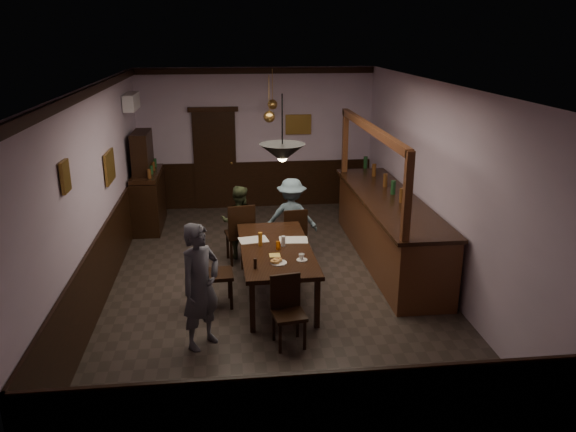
{
  "coord_description": "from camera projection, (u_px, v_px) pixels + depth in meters",
  "views": [
    {
      "loc": [
        -0.66,
        -7.94,
        3.7
      ],
      "look_at": [
        0.2,
        -0.27,
        1.15
      ],
      "focal_mm": 35.0,
      "sensor_mm": 36.0,
      "label": 1
    }
  ],
  "objects": [
    {
      "name": "bar_counter",
      "position": [
        388.0,
        227.0,
        9.38
      ],
      "size": [
        0.95,
        4.1,
        2.3
      ],
      "color": "#4B2114",
      "rests_on": "ground"
    },
    {
      "name": "pendant_brass_mid",
      "position": [
        269.0,
        117.0,
        9.63
      ],
      "size": [
        0.2,
        0.2,
        0.81
      ],
      "color": "#BF8C3F",
      "rests_on": "ground"
    },
    {
      "name": "pastry_ring_a",
      "position": [
        275.0,
        261.0,
        7.46
      ],
      "size": [
        0.13,
        0.13,
        0.04
      ],
      "primitive_type": "torus",
      "color": "#C68C47",
      "rests_on": "pastry_plate"
    },
    {
      "name": "chair_far_left",
      "position": [
        241.0,
        231.0,
        9.23
      ],
      "size": [
        0.51,
        0.51,
        1.03
      ],
      "rotation": [
        0.0,
        0.0,
        3.31
      ],
      "color": "black",
      "rests_on": "ground"
    },
    {
      "name": "room",
      "position": [
        272.0,
        188.0,
        8.25
      ],
      "size": [
        5.01,
        8.01,
        3.01
      ],
      "color": "#2D2621",
      "rests_on": "ground"
    },
    {
      "name": "saucer",
      "position": [
        302.0,
        260.0,
        7.58
      ],
      "size": [
        0.15,
        0.15,
        0.01
      ],
      "primitive_type": "cylinder",
      "color": "white",
      "rests_on": "dining_table"
    },
    {
      "name": "chair_side",
      "position": [
        211.0,
        269.0,
        7.79
      ],
      "size": [
        0.46,
        0.46,
        1.0
      ],
      "rotation": [
        0.0,
        0.0,
        1.64
      ],
      "color": "black",
      "rests_on": "ground"
    },
    {
      "name": "pastry_ring_b",
      "position": [
        277.0,
        260.0,
        7.51
      ],
      "size": [
        0.13,
        0.13,
        0.04
      ],
      "primitive_type": "torus",
      "color": "#C68C47",
      "rests_on": "pastry_plate"
    },
    {
      "name": "pendant_brass_far",
      "position": [
        273.0,
        105.0,
        11.22
      ],
      "size": [
        0.2,
        0.2,
        0.81
      ],
      "color": "#BF8C3F",
      "rests_on": "ground"
    },
    {
      "name": "pepper_mill",
      "position": [
        255.0,
        264.0,
        7.3
      ],
      "size": [
        0.04,
        0.04,
        0.14
      ],
      "primitive_type": "cylinder",
      "color": "black",
      "rests_on": "dining_table"
    },
    {
      "name": "picture_back",
      "position": [
        298.0,
        124.0,
        11.99
      ],
      "size": [
        0.55,
        0.04,
        0.42
      ],
      "color": "olive",
      "rests_on": "ground"
    },
    {
      "name": "pendant_iron",
      "position": [
        282.0,
        153.0,
        6.81
      ],
      "size": [
        0.56,
        0.56,
        0.82
      ],
      "color": "black",
      "rests_on": "ground"
    },
    {
      "name": "sideboard",
      "position": [
        147.0,
        190.0,
        10.94
      ],
      "size": [
        0.51,
        1.43,
        1.89
      ],
      "color": "black",
      "rests_on": "ground"
    },
    {
      "name": "person_seated_right",
      "position": [
        292.0,
        217.0,
        9.58
      ],
      "size": [
        0.96,
        0.68,
        1.35
      ],
      "primitive_type": "imported",
      "rotation": [
        0.0,
        0.0,
        2.93
      ],
      "color": "slate",
      "rests_on": "ground"
    },
    {
      "name": "newspaper_right",
      "position": [
        293.0,
        240.0,
        8.31
      ],
      "size": [
        0.44,
        0.33,
        0.01
      ],
      "primitive_type": "cube",
      "rotation": [
        0.0,
        0.0,
        -0.08
      ],
      "color": "silver",
      "rests_on": "dining_table"
    },
    {
      "name": "ac_unit",
      "position": [
        131.0,
        102.0,
        10.44
      ],
      "size": [
        0.2,
        0.85,
        0.3
      ],
      "color": "white",
      "rests_on": "ground"
    },
    {
      "name": "picture_left_large",
      "position": [
        110.0,
        167.0,
        8.68
      ],
      "size": [
        0.04,
        0.62,
        0.48
      ],
      "color": "olive",
      "rests_on": "ground"
    },
    {
      "name": "beer_glass",
      "position": [
        260.0,
        239.0,
        8.07
      ],
      "size": [
        0.06,
        0.06,
        0.2
      ],
      "primitive_type": "cylinder",
      "color": "#BF721E",
      "rests_on": "dining_table"
    },
    {
      "name": "napkin",
      "position": [
        275.0,
        255.0,
        7.75
      ],
      "size": [
        0.15,
        0.15,
        0.0
      ],
      "primitive_type": "cube",
      "rotation": [
        0.0,
        0.0,
        0.02
      ],
      "color": "gold",
      "rests_on": "dining_table"
    },
    {
      "name": "chair_far_right",
      "position": [
        294.0,
        232.0,
        9.38
      ],
      "size": [
        0.44,
        0.44,
        0.92
      ],
      "rotation": [
        0.0,
        0.0,
        3.25
      ],
      "color": "black",
      "rests_on": "ground"
    },
    {
      "name": "newspaper_left",
      "position": [
        253.0,
        240.0,
        8.32
      ],
      "size": [
        0.46,
        0.36,
        0.01
      ],
      "primitive_type": "cube",
      "rotation": [
        0.0,
        0.0,
        0.16
      ],
      "color": "silver",
      "rests_on": "dining_table"
    },
    {
      "name": "person_standing",
      "position": [
        201.0,
        286.0,
        6.72
      ],
      "size": [
        0.68,
        0.68,
        1.58
      ],
      "primitive_type": "imported",
      "rotation": [
        0.0,
        0.0,
        0.79
      ],
      "color": "#53525E",
      "rests_on": "ground"
    },
    {
      "name": "picture_left_small",
      "position": [
        65.0,
        177.0,
        6.28
      ],
      "size": [
        0.04,
        0.28,
        0.36
      ],
      "color": "olive",
      "rests_on": "ground"
    },
    {
      "name": "pastry_plate",
      "position": [
        279.0,
        263.0,
        7.48
      ],
      "size": [
        0.22,
        0.22,
        0.01
      ],
      "primitive_type": "cylinder",
      "color": "white",
      "rests_on": "dining_table"
    },
    {
      "name": "dining_table",
      "position": [
        276.0,
        251.0,
        8.06
      ],
      "size": [
        1.05,
        2.22,
        0.75
      ],
      "rotation": [
        0.0,
        0.0,
        0.02
      ],
      "color": "black",
      "rests_on": "ground"
    },
    {
      "name": "person_seated_left",
      "position": [
        239.0,
        222.0,
        9.48
      ],
      "size": [
        0.69,
        0.58,
        1.26
      ],
      "primitive_type": "imported",
      "rotation": [
        0.0,
        0.0,
        2.96
      ],
      "color": "#384127",
      "rests_on": "ground"
    },
    {
      "name": "soda_can",
      "position": [
        278.0,
        245.0,
        7.95
      ],
      "size": [
        0.07,
        0.07,
        0.12
      ],
      "primitive_type": "cylinder",
      "color": "orange",
      "rests_on": "dining_table"
    },
    {
      "name": "door_back",
      "position": [
        215.0,
        161.0,
        12.03
      ],
      "size": [
        0.9,
        0.06,
        2.1
      ],
      "primitive_type": "cube",
      "color": "black",
      "rests_on": "ground"
    },
    {
      "name": "chair_near",
      "position": [
        287.0,
        307.0,
        6.88
      ],
      "size": [
        0.44,
        0.44,
        0.88
      ],
      "rotation": [
        0.0,
        0.0,
        0.16
      ],
      "color": "black",
      "rests_on": "ground"
    },
    {
      "name": "coffee_cup",
      "position": [
        302.0,
        257.0,
        7.58
      ],
      "size": [
        0.08,
        0.08,
        0.07
      ],
      "primitive_type": "imported",
      "rotation": [
        0.0,
        0.0,
        0.02
      ],
      "color": "white",
      "rests_on": "saucer"
    },
    {
      "name": "water_glass",
      "position": [
        283.0,
        241.0,
        8.07
      ],
      "size": [
        0.06,
        0.06,
        0.15
      ],
      "primitive_type": "cylinder",
      "color": "silver",
      "rests_on": "dining_table"
    }
  ]
}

